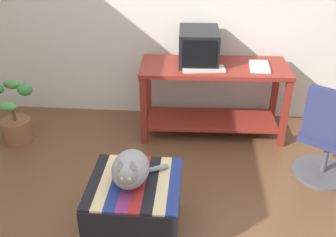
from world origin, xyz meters
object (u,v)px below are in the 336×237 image
at_px(desk, 213,88).
at_px(book, 259,66).
at_px(tv_monitor, 199,47).
at_px(cat, 130,169).
at_px(potted_plant, 16,121).
at_px(office_chair, 328,140).
at_px(ottoman_with_blanket, 136,206).
at_px(keyboard, 204,69).

xyz_separation_m(desk, book, (0.43, -0.03, 0.25)).
bearing_deg(tv_monitor, cat, -107.45).
bearing_deg(potted_plant, desk, 9.96).
bearing_deg(cat, office_chair, 25.36).
height_order(tv_monitor, potted_plant, tv_monitor).
height_order(potted_plant, office_chair, office_chair).
xyz_separation_m(tv_monitor, potted_plant, (-1.80, -0.42, -0.67)).
bearing_deg(book, ottoman_with_blanket, -122.01).
distance_m(book, cat, 1.80).
relative_size(desk, tv_monitor, 2.88).
distance_m(potted_plant, office_chair, 2.94).
distance_m(tv_monitor, office_chair, 1.47).
bearing_deg(desk, book, -5.82).
relative_size(book, cat, 0.73).
xyz_separation_m(tv_monitor, book, (0.59, -0.11, -0.15)).
bearing_deg(office_chair, desk, -2.70).
bearing_deg(keyboard, potted_plant, 179.16).
bearing_deg(cat, ottoman_with_blanket, 19.07).
bearing_deg(desk, office_chair, -39.14).
xyz_separation_m(book, office_chair, (0.53, -0.69, -0.38)).
xyz_separation_m(desk, ottoman_with_blanket, (-0.57, -1.48, -0.29)).
xyz_separation_m(ottoman_with_blanket, potted_plant, (-1.39, 1.14, 0.01)).
xyz_separation_m(tv_monitor, office_chair, (1.12, -0.80, -0.52)).
height_order(desk, keyboard, keyboard).
height_order(desk, potted_plant, desk).
relative_size(keyboard, cat, 0.99).
height_order(desk, office_chair, office_chair).
xyz_separation_m(ottoman_with_blanket, office_chair, (1.53, 0.76, 0.16)).
height_order(ottoman_with_blanket, cat, cat).
xyz_separation_m(keyboard, cat, (-0.49, -1.36, -0.21)).
bearing_deg(tv_monitor, keyboard, -77.81).
distance_m(desk, office_chair, 1.20).
bearing_deg(ottoman_with_blanket, book, 55.55).
bearing_deg(book, keyboard, -166.29).
relative_size(desk, cat, 3.64).
bearing_deg(tv_monitor, office_chair, -37.67).
distance_m(tv_monitor, potted_plant, 1.96).
relative_size(desk, keyboard, 3.66).
height_order(cat, office_chair, office_chair).
height_order(tv_monitor, book, tv_monitor).
bearing_deg(potted_plant, keyboard, 6.46).
height_order(desk, tv_monitor, tv_monitor).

